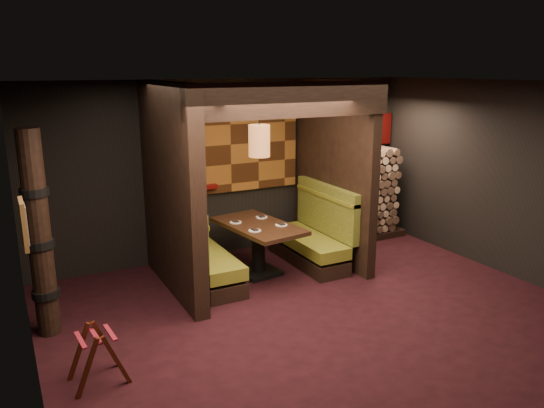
{
  "coord_description": "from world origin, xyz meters",
  "views": [
    {
      "loc": [
        -3.36,
        -5.12,
        3.03
      ],
      "look_at": [
        0.0,
        1.3,
        1.15
      ],
      "focal_mm": 35.0,
      "sensor_mm": 36.0,
      "label": 1
    }
  ],
  "objects": [
    {
      "name": "luggage_rack",
      "position": [
        -2.72,
        -0.2,
        0.3
      ],
      "size": [
        0.59,
        0.44,
        0.61
      ],
      "color": "#411509",
      "rests_on": "floor"
    },
    {
      "name": "wall_front",
      "position": [
        0.0,
        -2.76,
        1.43
      ],
      "size": [
        6.5,
        0.02,
        2.85
      ],
      "primitive_type": "cube",
      "color": "black",
      "rests_on": "ground"
    },
    {
      "name": "totem_column",
      "position": [
        -3.05,
        1.1,
        1.19
      ],
      "size": [
        0.31,
        0.31,
        2.4
      ],
      "color": "black",
      "rests_on": "floor"
    },
    {
      "name": "place_settings",
      "position": [
        -0.07,
        1.6,
        0.8
      ],
      "size": [
        0.72,
        0.75,
        0.03
      ],
      "color": "white",
      "rests_on": "dining_table"
    },
    {
      "name": "ceiling",
      "position": [
        0.0,
        0.0,
        2.86
      ],
      "size": [
        6.5,
        5.5,
        0.02
      ],
      "primitive_type": "cube",
      "color": "black",
      "rests_on": "ground"
    },
    {
      "name": "header_beam",
      "position": [
        -0.02,
        0.7,
        2.63
      ],
      "size": [
        2.85,
        0.18,
        0.44
      ],
      "primitive_type": "cube",
      "color": "black",
      "rests_on": "partition_left"
    },
    {
      "name": "lacquer_shelf",
      "position": [
        -0.6,
        2.65,
        1.18
      ],
      "size": [
        0.6,
        0.12,
        0.07
      ],
      "primitive_type": "cube",
      "color": "#5C0A09",
      "rests_on": "wall_back"
    },
    {
      "name": "bay_front_post",
      "position": [
        1.39,
        1.96,
        1.43
      ],
      "size": [
        0.08,
        0.08,
        2.85
      ],
      "primitive_type": "cube",
      "color": "black",
      "rests_on": "floor"
    },
    {
      "name": "floor",
      "position": [
        0.0,
        0.0,
        -0.01
      ],
      "size": [
        6.5,
        5.5,
        0.02
      ],
      "primitive_type": "cube",
      "color": "black",
      "rests_on": "ground"
    },
    {
      "name": "partition_right",
      "position": [
        1.3,
        1.7,
        1.43
      ],
      "size": [
        0.15,
        2.1,
        2.85
      ],
      "primitive_type": "cube",
      "color": "black",
      "rests_on": "floor"
    },
    {
      "name": "booth_bench_right",
      "position": [
        0.93,
        1.65,
        0.4
      ],
      "size": [
        0.68,
        1.6,
        1.14
      ],
      "color": "black",
      "rests_on": "floor"
    },
    {
      "name": "mosaic_header",
      "position": [
        2.29,
        2.68,
        1.92
      ],
      "size": [
        1.83,
        0.1,
        0.56
      ],
      "primitive_type": "cube",
      "color": "maroon",
      "rests_on": "wall_back"
    },
    {
      "name": "pendant_lamp",
      "position": [
        -0.07,
        1.55,
        2.02
      ],
      "size": [
        0.3,
        0.3,
        1.06
      ],
      "color": "#A16130",
      "rests_on": "ceiling"
    },
    {
      "name": "wall_right",
      "position": [
        3.26,
        0.0,
        1.43
      ],
      "size": [
        0.02,
        5.5,
        2.85
      ],
      "primitive_type": "cube",
      "color": "black",
      "rests_on": "ground"
    },
    {
      "name": "booth_bench_left",
      "position": [
        -0.96,
        1.65,
        0.4
      ],
      "size": [
        0.68,
        1.6,
        1.14
      ],
      "color": "black",
      "rests_on": "floor"
    },
    {
      "name": "tapa_back_panel",
      "position": [
        -0.02,
        2.71,
        1.82
      ],
      "size": [
        2.4,
        0.06,
        1.55
      ],
      "primitive_type": "cube",
      "color": "#92561F",
      "rests_on": "wall_back"
    },
    {
      "name": "wall_left",
      "position": [
        -3.26,
        0.0,
        1.43
      ],
      "size": [
        0.02,
        5.5,
        2.85
      ],
      "primitive_type": "cube",
      "color": "black",
      "rests_on": "ground"
    },
    {
      "name": "partition_left",
      "position": [
        -1.35,
        1.65,
        1.43
      ],
      "size": [
        0.2,
        2.2,
        2.85
      ],
      "primitive_type": "cube",
      "color": "black",
      "rests_on": "floor"
    },
    {
      "name": "framed_picture",
      "position": [
        -3.22,
        0.1,
        1.62
      ],
      "size": [
        0.05,
        0.36,
        0.46
      ],
      "color": "olive",
      "rests_on": "wall_left"
    },
    {
      "name": "tapa_side_panel",
      "position": [
        -1.23,
        1.82,
        1.85
      ],
      "size": [
        0.04,
        1.85,
        1.45
      ],
      "primitive_type": "cube",
      "color": "#92561F",
      "rests_on": "partition_left"
    },
    {
      "name": "wall_back",
      "position": [
        0.0,
        2.76,
        1.43
      ],
      "size": [
        6.5,
        0.02,
        2.85
      ],
      "primitive_type": "cube",
      "color": "black",
      "rests_on": "ground"
    },
    {
      "name": "dining_table",
      "position": [
        -0.07,
        1.6,
        0.55
      ],
      "size": [
        1.01,
        1.59,
        0.79
      ],
      "color": "black",
      "rests_on": "floor"
    },
    {
      "name": "firewood_stack",
      "position": [
        2.29,
        2.35,
        0.82
      ],
      "size": [
        1.73,
        0.7,
        1.64
      ],
      "color": "black",
      "rests_on": "floor"
    }
  ]
}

